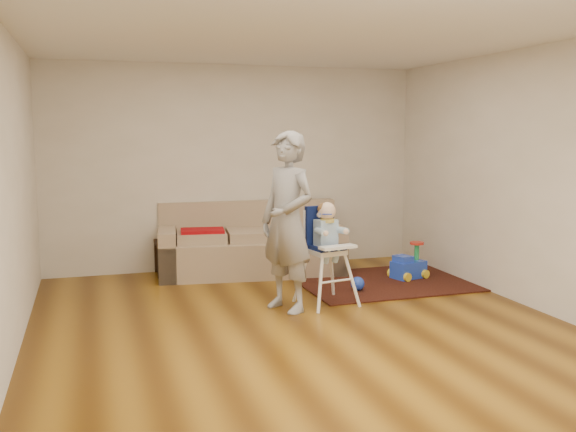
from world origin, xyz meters
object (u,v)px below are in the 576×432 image
object	(u,v)px
sofa	(251,239)
adult	(287,222)
side_table	(173,257)
high_chair	(327,255)
ride_on_toy	(409,260)
toy_ball	(358,284)

from	to	relation	value
sofa	adult	distance (m)	1.83
side_table	high_chair	bearing A→B (deg)	-54.58
high_chair	adult	xyz separation A→B (m)	(-0.46, -0.08, 0.39)
sofa	high_chair	bearing A→B (deg)	-69.54
ride_on_toy	toy_ball	world-z (taller)	ride_on_toy
ride_on_toy	high_chair	world-z (taller)	high_chair
toy_ball	sofa	bearing A→B (deg)	125.62
ride_on_toy	adult	size ratio (longest dim) A/B	0.24
toy_ball	high_chair	xyz separation A→B (m)	(-0.53, -0.39, 0.44)
side_table	toy_ball	xyz separation A→B (m)	(1.91, -1.55, -0.12)
toy_ball	side_table	bearing A→B (deg)	140.88
side_table	ride_on_toy	distance (m)	3.00
sofa	adult	bearing A→B (deg)	-84.76
sofa	ride_on_toy	xyz separation A→B (m)	(1.80, -0.90, -0.22)
sofa	toy_ball	xyz separation A→B (m)	(0.93, -1.30, -0.36)
sofa	high_chair	size ratio (longest dim) A/B	2.21
sofa	side_table	world-z (taller)	sofa
ride_on_toy	adult	distance (m)	2.16
ride_on_toy	side_table	bearing A→B (deg)	140.88
ride_on_toy	toy_ball	size ratio (longest dim) A/B	2.79
ride_on_toy	toy_ball	distance (m)	0.96
high_chair	ride_on_toy	bearing A→B (deg)	18.36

